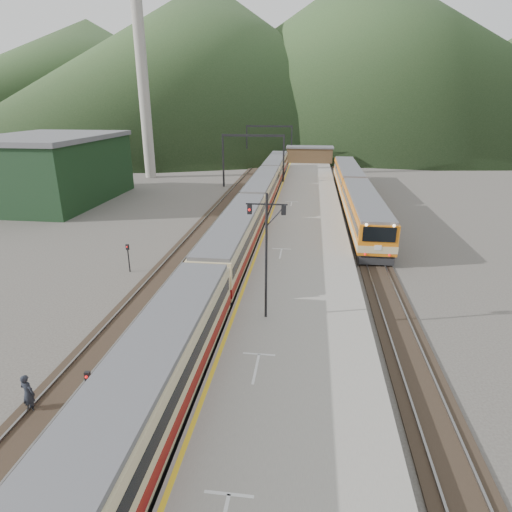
# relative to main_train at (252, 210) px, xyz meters

# --- Properties ---
(ground) EXTENTS (400.00, 400.00, 0.00)m
(ground) POSITION_rel_main_train_xyz_m (0.00, -32.46, -2.00)
(ground) COLOR #47423D
(ground) RESTS_ON ground
(track_main) EXTENTS (2.60, 200.00, 0.23)m
(track_main) POSITION_rel_main_train_xyz_m (0.00, 7.54, -1.93)
(track_main) COLOR black
(track_main) RESTS_ON ground
(track_far) EXTENTS (2.60, 200.00, 0.23)m
(track_far) POSITION_rel_main_train_xyz_m (-5.00, 7.54, -1.93)
(track_far) COLOR black
(track_far) RESTS_ON ground
(track_second) EXTENTS (2.60, 200.00, 0.23)m
(track_second) POSITION_rel_main_train_xyz_m (11.50, 7.54, -1.93)
(track_second) COLOR black
(track_second) RESTS_ON ground
(platform) EXTENTS (8.00, 100.00, 1.00)m
(platform) POSITION_rel_main_train_xyz_m (5.60, 5.54, -1.50)
(platform) COLOR gray
(platform) RESTS_ON ground
(gantry_near) EXTENTS (9.55, 0.25, 8.00)m
(gantry_near) POSITION_rel_main_train_xyz_m (-2.85, 22.54, 3.58)
(gantry_near) COLOR black
(gantry_near) RESTS_ON ground
(gantry_far) EXTENTS (9.55, 0.25, 8.00)m
(gantry_far) POSITION_rel_main_train_xyz_m (-2.85, 47.54, 3.58)
(gantry_far) COLOR black
(gantry_far) RESTS_ON ground
(warehouse) EXTENTS (14.50, 20.50, 8.60)m
(warehouse) POSITION_rel_main_train_xyz_m (-28.00, 9.54, 2.32)
(warehouse) COLOR black
(warehouse) RESTS_ON ground
(smokestack) EXTENTS (1.80, 1.80, 30.00)m
(smokestack) POSITION_rel_main_train_xyz_m (-22.00, 29.54, 13.00)
(smokestack) COLOR #9E998E
(smokestack) RESTS_ON ground
(station_shed) EXTENTS (9.40, 4.40, 3.10)m
(station_shed) POSITION_rel_main_train_xyz_m (5.60, 45.54, 0.57)
(station_shed) COLOR brown
(station_shed) RESTS_ON platform
(hill_a) EXTENTS (180.00, 180.00, 60.00)m
(hill_a) POSITION_rel_main_train_xyz_m (-40.00, 157.54, 28.00)
(hill_a) COLOR #26401D
(hill_a) RESTS_ON ground
(hill_b) EXTENTS (220.00, 220.00, 75.00)m
(hill_b) POSITION_rel_main_train_xyz_m (30.00, 197.54, 35.50)
(hill_b) COLOR #26401D
(hill_b) RESTS_ON ground
(hill_d) EXTENTS (200.00, 200.00, 55.00)m
(hill_d) POSITION_rel_main_train_xyz_m (-120.00, 207.54, 25.50)
(hill_d) COLOR #26401D
(hill_d) RESTS_ON ground
(main_train) EXTENTS (2.90, 79.58, 3.54)m
(main_train) POSITION_rel_main_train_xyz_m (0.00, 0.00, 0.00)
(main_train) COLOR #CDB985
(main_train) RESTS_ON track_main
(second_train) EXTENTS (3.13, 42.61, 3.82)m
(second_train) POSITION_rel_main_train_xyz_m (11.50, 11.18, 0.14)
(second_train) COLOR orange
(second_train) RESTS_ON track_second
(signal_mast) EXTENTS (2.20, 0.23, 7.20)m
(signal_mast) POSITION_rel_main_train_xyz_m (3.71, -21.33, 3.38)
(signal_mast) COLOR black
(signal_mast) RESTS_ON platform
(short_signal_a) EXTENTS (0.23, 0.17, 2.27)m
(short_signal_a) POSITION_rel_main_train_xyz_m (-2.80, -29.39, -0.54)
(short_signal_a) COLOR black
(short_signal_a) RESTS_ON ground
(short_signal_b) EXTENTS (0.26, 0.23, 2.27)m
(short_signal_b) POSITION_rel_main_train_xyz_m (-2.20, -0.43, -0.54)
(short_signal_b) COLOR black
(short_signal_b) RESTS_ON ground
(short_signal_c) EXTENTS (0.25, 0.21, 2.27)m
(short_signal_c) POSITION_rel_main_train_xyz_m (-7.89, -13.40, -0.54)
(short_signal_c) COLOR black
(short_signal_c) RESTS_ON ground
(worker) EXTENTS (0.75, 0.58, 1.83)m
(worker) POSITION_rel_main_train_xyz_m (-5.68, -29.36, -1.09)
(worker) COLOR black
(worker) RESTS_ON ground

